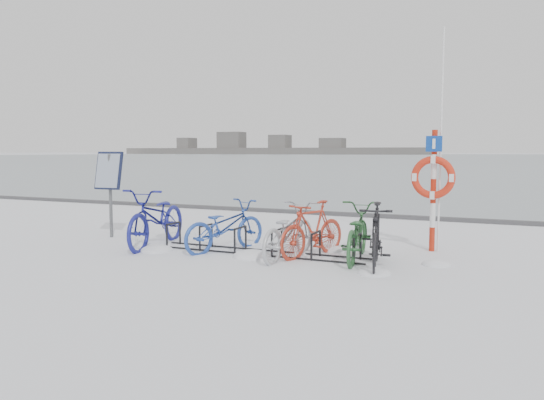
# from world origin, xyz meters

# --- Properties ---
(ground) EXTENTS (900.00, 900.00, 0.00)m
(ground) POSITION_xyz_m (0.00, 0.00, 0.00)
(ground) COLOR white
(ground) RESTS_ON ground
(ice_sheet) EXTENTS (400.00, 298.00, 0.02)m
(ice_sheet) POSITION_xyz_m (0.00, 155.00, 0.01)
(ice_sheet) COLOR #95A0A9
(ice_sheet) RESTS_ON ground
(quay_edge) EXTENTS (400.00, 0.25, 0.10)m
(quay_edge) POSITION_xyz_m (0.00, 5.90, 0.05)
(quay_edge) COLOR #3F3F42
(quay_edge) RESTS_ON ground
(bike_rack) EXTENTS (4.00, 0.48, 0.46)m
(bike_rack) POSITION_xyz_m (0.00, 0.00, 0.18)
(bike_rack) COLOR black
(bike_rack) RESTS_ON ground
(info_board) EXTENTS (0.62, 0.27, 1.81)m
(info_board) POSITION_xyz_m (-3.61, 0.33, 1.30)
(info_board) COLOR #595B5E
(info_board) RESTS_ON ground
(lifebuoy_station) EXTENTS (0.77, 0.22, 3.99)m
(lifebuoy_station) POSITION_xyz_m (2.81, 1.42, 1.34)
(lifebuoy_station) COLOR #AF210E
(lifebuoy_station) RESTS_ON ground
(shoreline) EXTENTS (180.00, 12.00, 9.50)m
(shoreline) POSITION_xyz_m (-122.02, 260.00, 2.79)
(shoreline) COLOR #484848
(shoreline) RESTS_ON ground
(bike_0) EXTENTS (1.13, 2.31, 1.16)m
(bike_0) POSITION_xyz_m (-2.11, -0.07, 0.58)
(bike_0) COLOR navy
(bike_0) RESTS_ON ground
(bike_1) EXTENTS (1.26, 1.93, 0.96)m
(bike_1) POSITION_xyz_m (-0.70, 0.04, 0.48)
(bike_1) COLOR #2547A1
(bike_1) RESTS_ON ground
(bike_2) EXTENTS (0.76, 1.89, 0.97)m
(bike_2) POSITION_xyz_m (0.62, -0.12, 0.49)
(bike_2) COLOR #A5A8AD
(bike_2) RESTS_ON ground
(bike_3) EXTENTS (1.01, 1.72, 1.00)m
(bike_3) POSITION_xyz_m (0.95, 0.19, 0.50)
(bike_3) COLOR #B43522
(bike_3) RESTS_ON ground
(bike_4) EXTENTS (0.86, 1.94, 0.98)m
(bike_4) POSITION_xyz_m (1.74, 0.18, 0.49)
(bike_4) COLOR #295B2E
(bike_4) RESTS_ON ground
(bike_5) EXTENTS (0.81, 1.80, 1.04)m
(bike_5) POSITION_xyz_m (2.16, -0.22, 0.52)
(bike_5) COLOR black
(bike_5) RESTS_ON ground
(snow_drifts) EXTENTS (5.95, 2.08, 0.24)m
(snow_drifts) POSITION_xyz_m (0.17, -0.06, 0.00)
(snow_drifts) COLOR white
(snow_drifts) RESTS_ON ground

